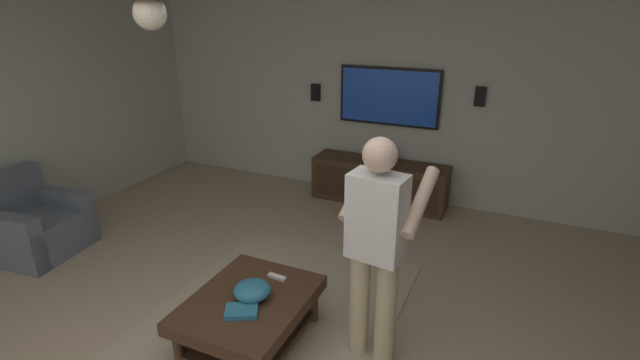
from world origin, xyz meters
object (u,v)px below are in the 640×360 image
(wall_speaker_left, at_px, (480,97))
(tv, at_px, (389,97))
(armchair, at_px, (32,226))
(wall_speaker_right, at_px, (316,92))
(vase_round, at_px, (385,153))
(coffee_table, at_px, (250,310))
(book, at_px, (241,311))
(media_console, at_px, (379,182))
(person_standing, at_px, (377,240))
(remote_white, at_px, (277,277))
(bowl, at_px, (252,290))

(wall_speaker_left, bearing_deg, tv, 90.71)
(armchair, relative_size, wall_speaker_right, 4.10)
(vase_round, height_order, wall_speaker_right, wall_speaker_right)
(coffee_table, height_order, wall_speaker_left, wall_speaker_left)
(coffee_table, distance_m, book, 0.22)
(armchair, bearing_deg, book, -15.46)
(media_console, bearing_deg, tv, -180.00)
(person_standing, height_order, remote_white, person_standing)
(vase_round, bearing_deg, bowl, 178.21)
(coffee_table, height_order, book, book)
(bowl, height_order, remote_white, bowl)
(bowl, bearing_deg, coffee_table, 124.37)
(remote_white, height_order, vase_round, vase_round)
(armchair, xyz_separation_m, bowl, (-0.23, -2.79, 0.18))
(bowl, relative_size, wall_speaker_left, 1.22)
(book, relative_size, wall_speaker_left, 1.00)
(wall_speaker_right, bearing_deg, tv, -90.75)
(armchair, height_order, tv, tv)
(coffee_table, relative_size, vase_round, 4.55)
(bowl, xyz_separation_m, wall_speaker_right, (3.14, 0.96, 0.84))
(person_standing, bearing_deg, book, 125.30)
(media_console, relative_size, bowl, 6.31)
(armchair, bearing_deg, bowl, -11.79)
(bowl, height_order, wall_speaker_right, wall_speaker_right)
(armchair, distance_m, wall_speaker_right, 3.58)
(person_standing, distance_m, remote_white, 0.95)
(media_console, relative_size, vase_round, 7.73)
(person_standing, bearing_deg, media_console, 23.47)
(armchair, xyz_separation_m, person_standing, (0.02, -3.62, 0.65))
(vase_round, bearing_deg, book, 178.83)
(book, bearing_deg, coffee_table, -100.93)
(wall_speaker_left, bearing_deg, coffee_table, 160.25)
(remote_white, bearing_deg, tv, 94.61)
(vase_round, bearing_deg, tv, 13.72)
(armchair, distance_m, bowl, 2.80)
(coffee_table, xyz_separation_m, person_standing, (0.27, -0.86, 0.64))
(coffee_table, bearing_deg, bowl, -55.63)
(person_standing, distance_m, bowl, 0.99)
(media_console, bearing_deg, person_standing, 16.60)
(book, height_order, vase_round, vase_round)
(person_standing, distance_m, vase_round, 2.80)
(person_standing, xyz_separation_m, wall_speaker_left, (2.89, -0.28, 0.47))
(tv, relative_size, book, 5.74)
(media_console, bearing_deg, book, -0.33)
(bowl, relative_size, remote_white, 1.80)
(coffee_table, xyz_separation_m, media_console, (2.91, -0.07, -0.02))
(media_console, height_order, wall_speaker_left, wall_speaker_left)
(coffee_table, xyz_separation_m, bowl, (0.02, -0.02, 0.17))
(remote_white, xyz_separation_m, wall_speaker_left, (2.85, -1.07, 0.99))
(media_console, relative_size, book, 7.73)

